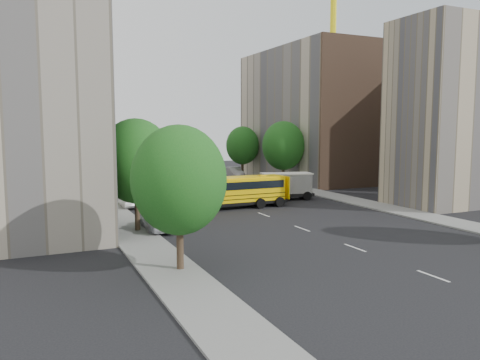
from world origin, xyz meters
TOP-DOWN VIEW (x-y plane):
  - ground at (0.00, 0.00)m, footprint 120.00×120.00m
  - sidewalk_left at (-11.50, 5.00)m, footprint 3.00×80.00m
  - sidewalk_right at (11.50, 5.00)m, footprint 3.00×80.00m
  - lane_markings at (0.00, 10.00)m, footprint 0.15×64.00m
  - building_left_cream at (-18.00, 6.00)m, footprint 10.00×26.00m
  - building_left_redbrick at (-18.00, 28.00)m, footprint 10.00×15.00m
  - building_left_near at (-18.00, -4.50)m, footprint 10.00×7.00m
  - building_right_near at (18.00, -4.50)m, footprint 10.00×7.00m
  - building_right_far at (18.00, 20.00)m, footprint 10.00×22.00m
  - building_right_sidewall at (18.00, 9.00)m, footprint 10.10×0.30m
  - tower_crane at (30.25, 28.00)m, footprint 28.50×1.20m
  - street_tree_0 at (-11.00, -14.00)m, footprint 4.80×4.80m
  - street_tree_1 at (-11.00, -4.00)m, footprint 5.12×5.12m
  - street_tree_2 at (-11.00, 14.00)m, footprint 4.99×4.99m
  - street_tree_4 at (11.00, 14.00)m, footprint 5.25×5.25m
  - street_tree_5 at (11.00, 26.00)m, footprint 4.86×4.86m
  - school_bus at (-1.13, 2.08)m, footprint 10.28×2.61m
  - safari_truck at (5.58, 4.72)m, footprint 6.65×3.62m
  - parked_car_0 at (-9.60, -4.19)m, footprint 2.00×4.68m
  - parked_car_1 at (-9.49, 6.62)m, footprint 1.50×4.05m
  - parked_car_2 at (-8.95, 19.43)m, footprint 2.71×5.59m
  - parked_car_4 at (8.80, 10.03)m, footprint 1.88×4.07m
  - parked_car_5 at (9.60, 25.79)m, footprint 2.15×4.98m

SIDE VIEW (x-z plane):
  - ground at x=0.00m, z-range 0.00..0.00m
  - lane_markings at x=0.00m, z-range 0.00..0.01m
  - sidewalk_left at x=-11.50m, z-range 0.00..0.12m
  - sidewalk_right at x=11.50m, z-range 0.00..0.12m
  - parked_car_1 at x=-9.49m, z-range 0.00..1.32m
  - parked_car_4 at x=8.80m, z-range 0.00..1.35m
  - parked_car_2 at x=-8.95m, z-range 0.00..1.53m
  - parked_car_0 at x=-9.60m, z-range 0.00..1.58m
  - parked_car_5 at x=9.60m, z-range 0.00..1.60m
  - safari_truck at x=5.58m, z-range 0.08..2.78m
  - school_bus at x=-1.13m, z-range 0.17..3.06m
  - street_tree_0 at x=-11.00m, z-range 0.94..8.35m
  - street_tree_5 at x=11.00m, z-range 0.95..8.46m
  - street_tree_2 at x=-11.00m, z-range 0.97..8.68m
  - street_tree_1 at x=-11.00m, z-range 1.00..8.90m
  - street_tree_4 at x=11.00m, z-range 1.02..9.13m
  - building_left_redbrick at x=-18.00m, z-range 0.00..13.00m
  - building_left_near at x=-18.00m, z-range 0.00..17.00m
  - building_right_near at x=18.00m, z-range 0.00..17.00m
  - building_right_far at x=18.00m, z-range 0.00..18.00m
  - building_right_sidewall at x=18.00m, z-range 0.00..18.00m
  - building_left_cream at x=-18.00m, z-range 0.00..20.00m
  - tower_crane at x=30.25m, z-range 6.60..42.35m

